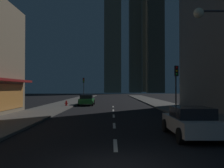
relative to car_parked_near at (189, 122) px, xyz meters
The scene contains 14 objects.
ground_plane 27.49m from the car_parked_near, 97.53° to the left, with size 78.00×136.00×0.10m, color black.
sidewalk_right 27.46m from the car_parked_near, 82.89° to the left, with size 4.00×76.00×0.15m, color #605E59.
sidewalk_left 29.24m from the car_parked_near, 111.26° to the left, with size 4.00×76.00×0.15m, color #605E59.
lane_marking_center 7.24m from the car_parked_near, 119.98° to the left, with size 0.16×28.20×0.01m.
skyscraper_distant_tall 122.19m from the car_parked_near, 91.68° to the left, with size 8.83×5.73×77.67m, color #645F4B.
skyscraper_distant_mid 129.15m from the car_parked_near, 85.78° to the left, with size 6.36×8.32×76.89m, color #615C48.
skyscraper_distant_short 119.61m from the car_parked_near, 80.70° to the left, with size 8.35×8.85×56.83m, color #3D3A2D.
skyscraper_distant_slender 157.72m from the car_parked_near, 82.26° to the left, with size 8.54×8.43×74.73m, color #403D30.
car_parked_near is the anchor object (origin of this frame).
car_parked_far 22.83m from the car_parked_near, 108.38° to the left, with size 1.98×4.24×1.45m.
fire_hydrant_far_left 21.25m from the car_parked_near, 116.56° to the left, with size 0.42×0.30×0.65m.
traffic_light_near_right 10.20m from the car_parked_near, 78.93° to the left, with size 0.32×0.48×4.20m.
traffic_light_far_left 35.59m from the car_parked_near, 104.85° to the left, with size 0.32×0.48×4.20m.
street_lamp_right 4.96m from the car_parked_near, 42.60° to the left, with size 1.96×0.56×6.58m.
Camera 1 is at (-0.14, -6.77, 2.33)m, focal length 38.91 mm.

